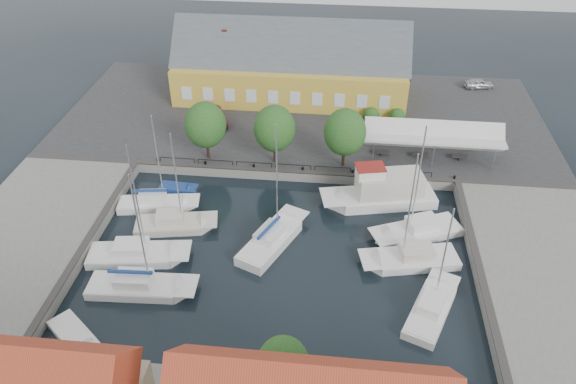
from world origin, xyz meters
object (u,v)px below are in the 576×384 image
Objects in this scene: tent_canopy at (433,135)px; car_red at (216,117)px; launch_nw at (178,190)px; west_boat_a at (157,205)px; warehouse at (286,68)px; trawler at (383,194)px; center_sailboat at (272,240)px; east_boat_c at (431,310)px; car_silver at (479,83)px; west_boat_c at (137,256)px; east_boat_a at (418,232)px; launch_sw at (74,336)px; east_boat_b at (411,260)px; west_boat_b at (174,225)px; west_boat_d at (140,288)px.

tent_canopy is 24.45m from car_red.
west_boat_a is at bearing -112.11° from launch_nw.
west_boat_a is at bearing -111.99° from warehouse.
warehouse is 2.52× the size of trawler.
car_red is 21.57m from center_sailboat.
east_boat_c reaches higher than trawler.
east_boat_c is 26.75m from west_boat_a.
car_silver is at bearing 37.52° from launch_nw.
west_boat_c is at bearing -94.17° from launch_nw.
launch_nw is (-1.30, -12.46, -1.69)m from car_red.
center_sailboat is 12.28m from west_boat_a.
east_boat_c reaches higher than car_silver.
launch_sw is (-25.56, -14.41, -0.17)m from east_boat_a.
east_boat_a is 2.37× the size of launch_sw.
east_boat_a is 3.90m from east_boat_b.
launch_sw is at bearing -136.61° from tent_canopy.
car_red is 18.33m from west_boat_b.
east_boat_a is at bearing 151.38° from car_silver.
east_boat_a is at bearing 3.57° from west_boat_b.
trawler is 1.00× the size of east_boat_b.
launch_nw is at bearing -179.76° from trawler.
east_boat_a is 24.20m from west_boat_d.
car_red is 0.42× the size of east_boat_b.
west_boat_a is (-2.50, -15.43, -1.50)m from car_red.
warehouse is at bearing 113.03° from east_boat_c.
west_boat_a is (-23.43, 5.28, 0.01)m from east_boat_b.
west_boat_b is at bearing -77.55° from launch_nw.
west_boat_b is at bearing -176.43° from east_boat_a.
tent_canopy is 28.44m from west_boat_a.
launch_nw is (-0.73, 13.80, -0.18)m from west_boat_d.
car_silver is at bearing 39.60° from west_boat_a.
warehouse is 41.68m from launch_sw.
trawler is 23.79m from west_boat_d.
car_red is at bearing 89.95° from west_boat_b.
warehouse is 2.76× the size of west_boat_a.
trawler is at bearing 8.17° from west_boat_a.
trawler is (11.53, -21.03, -3.41)m from warehouse.
center_sailboat is at bearing -143.58° from trawler.
west_boat_c is at bearing -164.48° from center_sailboat.
tent_canopy is 16.14m from east_boat_b.
car_red is 0.42× the size of trawler.
east_boat_b is (13.71, -29.36, -4.17)m from warehouse.
west_boat_d is at bearing 130.44° from car_silver.
east_boat_b is at bearing -6.68° from west_boat_b.
launch_nw is at bearing -123.04° from car_red.
launch_sw is at bearing 131.16° from car_silver.
warehouse is 5.80× the size of launch_sw.
car_red is (-23.82, 5.21, -1.91)m from tent_canopy.
car_red is at bearing 130.09° from east_boat_c.
center_sailboat reaches higher than launch_sw.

